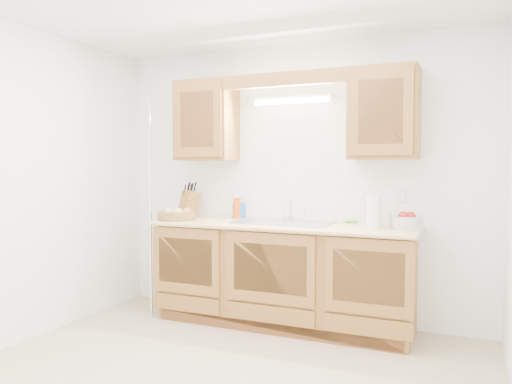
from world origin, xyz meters
The scene contains 17 objects.
room centered at (0.00, 0.00, 1.25)m, with size 3.52×3.50×2.50m.
base_cabinets centered at (0.00, 1.20, 0.44)m, with size 2.20×0.60×0.86m, color #9B682D.
countertop centered at (0.00, 1.19, 0.88)m, with size 2.30×0.63×0.04m, color #E4BF78.
upper_cabinet_left centered at (-0.83, 1.33, 1.83)m, with size 0.55×0.33×0.75m, color #9B682D.
upper_cabinet_right centered at (0.83, 1.33, 1.83)m, with size 0.55×0.33×0.75m, color #9B682D.
valance centered at (0.00, 1.19, 2.14)m, with size 2.20×0.05×0.12m, color #9B682D.
fluorescent_fixture centered at (0.00, 1.42, 2.00)m, with size 0.76×0.08×0.08m.
sink centered at (0.00, 1.21, 0.83)m, with size 0.84×0.46×0.36m.
wire_shelf_pole centered at (-1.20, 0.94, 1.00)m, with size 0.03×0.03×2.00m, color silver.
outlet_plate centered at (0.95, 1.49, 1.15)m, with size 0.08×0.01×0.12m, color white.
fruit_basket centered at (-1.01, 1.08, 0.95)m, with size 0.38×0.38×0.11m.
knife_block centered at (-1.03, 1.34, 1.03)m, with size 0.18×0.23×0.36m.
orange_canister centered at (-0.54, 1.39, 1.01)m, with size 0.09×0.09×0.21m.
soap_bottle centered at (-0.54, 1.44, 1.00)m, with size 0.09×0.09×0.20m, color #2464B4.
sponge centered at (0.54, 1.44, 0.91)m, with size 0.11×0.08×0.02m.
paper_towel centered at (0.78, 1.20, 1.03)m, with size 0.15×0.15×0.30m.
apple_bowl centered at (1.03, 1.23, 0.96)m, with size 0.31×0.31×0.14m.
Camera 1 is at (1.51, -2.85, 1.40)m, focal length 35.00 mm.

